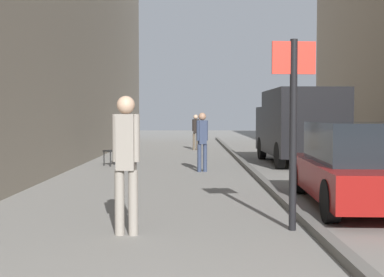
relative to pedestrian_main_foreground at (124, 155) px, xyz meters
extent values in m
plane|color=gray|center=(0.93, 7.42, -1.05)|extent=(80.00, 80.00, 0.00)
cube|color=#615F5B|center=(2.51, 7.42, -0.99)|extent=(0.16, 40.00, 0.12)
cylinder|color=gray|center=(0.09, -0.01, -0.63)|extent=(0.13, 0.13, 0.86)
cylinder|color=gray|center=(-0.09, 0.01, -0.63)|extent=(0.13, 0.13, 0.86)
cube|color=gray|center=(0.00, 0.00, 0.17)|extent=(0.25, 0.22, 0.73)
cylinder|color=gray|center=(0.13, -0.01, 0.22)|extent=(0.10, 0.10, 0.62)
cylinder|color=gray|center=(-0.13, 0.01, 0.22)|extent=(0.10, 0.10, 0.62)
sphere|color=tan|center=(0.00, 0.00, 0.65)|extent=(0.24, 0.24, 0.24)
cylinder|color=brown|center=(0.95, 16.64, -0.67)|extent=(0.11, 0.11, 0.76)
cylinder|color=brown|center=(1.11, 16.62, -0.67)|extent=(0.11, 0.11, 0.76)
cube|color=black|center=(1.03, 16.63, 0.03)|extent=(0.23, 0.21, 0.65)
cylinder|color=black|center=(0.92, 16.64, 0.08)|extent=(0.09, 0.09, 0.55)
cylinder|color=black|center=(1.14, 16.61, 0.08)|extent=(0.09, 0.09, 0.55)
sphere|color=tan|center=(1.03, 16.63, 0.46)|extent=(0.21, 0.21, 0.21)
cylinder|color=#2D3851|center=(1.07, 7.52, -0.67)|extent=(0.12, 0.12, 0.78)
cylinder|color=#2D3851|center=(1.22, 7.56, -0.67)|extent=(0.12, 0.12, 0.78)
cube|color=#2D3851|center=(1.14, 7.54, 0.05)|extent=(0.25, 0.23, 0.66)
cylinder|color=#2D3851|center=(1.03, 7.51, 0.10)|extent=(0.09, 0.09, 0.56)
cylinder|color=#2D3851|center=(1.26, 7.57, 0.10)|extent=(0.09, 0.09, 0.56)
sphere|color=#9E755B|center=(1.14, 7.54, 0.49)|extent=(0.21, 0.21, 0.21)
cube|color=black|center=(4.33, 9.33, 0.31)|extent=(2.11, 3.55, 2.04)
cube|color=black|center=(4.28, 11.77, 0.05)|extent=(2.07, 1.40, 1.53)
cube|color=black|center=(4.28, 12.25, 0.39)|extent=(1.71, 0.07, 0.67)
cylinder|color=black|center=(3.37, 11.62, -0.65)|extent=(0.24, 0.80, 0.80)
cylinder|color=black|center=(5.21, 11.65, -0.65)|extent=(0.24, 0.80, 0.80)
cylinder|color=black|center=(3.43, 8.26, -0.65)|extent=(0.24, 0.80, 0.80)
cylinder|color=black|center=(5.27, 8.30, -0.65)|extent=(0.24, 0.80, 0.80)
cube|color=maroon|center=(3.77, 2.15, -0.56)|extent=(2.00, 4.28, 0.55)
cube|color=black|center=(3.77, 2.15, 0.06)|extent=(1.63, 2.59, 0.68)
cylinder|color=black|center=(3.02, 3.62, -0.73)|extent=(0.23, 0.65, 0.64)
cylinder|color=black|center=(4.66, 3.54, -0.73)|extent=(0.23, 0.65, 0.64)
cylinder|color=black|center=(2.89, 0.77, -0.73)|extent=(0.23, 0.65, 0.64)
cylinder|color=black|center=(2.24, 0.29, 0.25)|extent=(0.10, 0.10, 2.60)
cube|color=red|center=(2.24, 0.29, 1.30)|extent=(0.60, 0.08, 0.44)
cylinder|color=black|center=(-1.51, 12.04, -0.83)|extent=(0.04, 0.04, 0.45)
cylinder|color=black|center=(-1.15, 11.95, -0.83)|extent=(0.04, 0.04, 0.45)
cylinder|color=black|center=(-1.60, 11.68, -0.83)|extent=(0.04, 0.04, 0.45)
cylinder|color=black|center=(-1.24, 11.59, -0.83)|extent=(0.04, 0.04, 0.45)
cube|color=black|center=(-1.38, 11.81, -0.58)|extent=(0.54, 0.54, 0.04)
cube|color=black|center=(-1.43, 11.62, -0.34)|extent=(0.44, 0.15, 0.45)
cylinder|color=black|center=(-1.64, 8.96, -0.83)|extent=(0.04, 0.04, 0.45)
cylinder|color=black|center=(-1.89, 9.24, -0.83)|extent=(0.04, 0.04, 0.45)
cylinder|color=black|center=(-1.36, 9.21, -0.83)|extent=(0.04, 0.04, 0.45)
cylinder|color=black|center=(-1.61, 9.49, -0.83)|extent=(0.04, 0.04, 0.45)
cube|color=black|center=(-1.63, 9.22, -0.58)|extent=(0.62, 0.62, 0.04)
cube|color=black|center=(-1.48, 9.35, -0.34)|extent=(0.32, 0.36, 0.45)
camera|label=1|loc=(0.86, -6.63, 0.52)|focal=47.73mm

